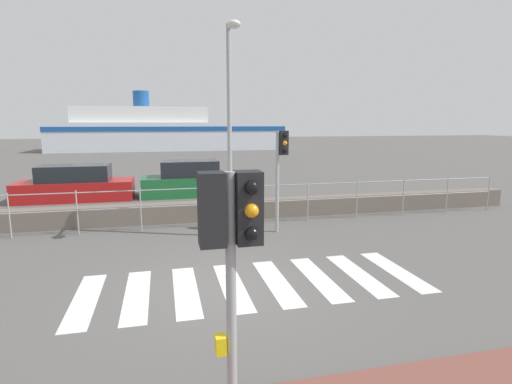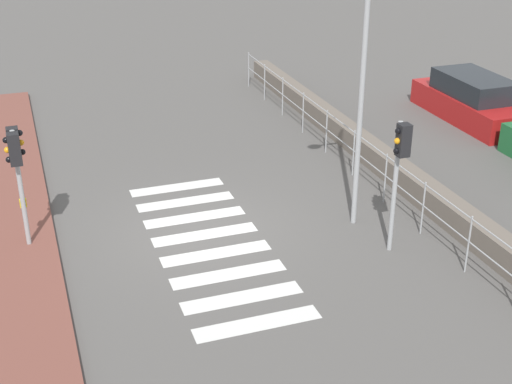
% 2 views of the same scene
% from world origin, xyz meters
% --- Properties ---
extents(ground_plane, '(160.00, 160.00, 0.00)m').
position_xyz_m(ground_plane, '(0.00, 0.00, 0.00)').
color(ground_plane, '#565451').
extents(crosswalk, '(6.75, 2.40, 0.01)m').
position_xyz_m(crosswalk, '(0.63, 0.00, 0.00)').
color(crosswalk, silver).
rests_on(crosswalk, ground_plane).
extents(seawall, '(23.15, 0.55, 0.62)m').
position_xyz_m(seawall, '(0.00, 5.50, 0.31)').
color(seawall, '#6B6056').
rests_on(seawall, ground_plane).
extents(harbor_fence, '(20.87, 0.04, 1.28)m').
position_xyz_m(harbor_fence, '(-0.00, 4.63, 0.83)').
color(harbor_fence, '#9EA0A3').
rests_on(harbor_fence, ground_plane).
extents(traffic_light_near, '(0.58, 0.41, 2.73)m').
position_xyz_m(traffic_light_near, '(-0.48, -3.77, 2.13)').
color(traffic_light_near, '#9EA0A3').
rests_on(traffic_light_near, ground_plane).
extents(traffic_light_far, '(0.34, 0.32, 2.94)m').
position_xyz_m(traffic_light_far, '(2.24, 3.60, 2.16)').
color(traffic_light_far, '#9EA0A3').
rests_on(traffic_light_far, ground_plane).
extents(streetlamp, '(0.32, 1.08, 5.68)m').
position_xyz_m(streetlamp, '(0.73, 3.24, 3.55)').
color(streetlamp, '#9EA0A3').
rests_on(streetlamp, ground_plane).
extents(ferry_boat, '(26.27, 6.77, 6.73)m').
position_xyz_m(ferry_boat, '(-0.64, 41.39, 2.11)').
color(ferry_boat, silver).
rests_on(ferry_boat, ground_plane).
extents(parked_car_red, '(4.56, 1.76, 1.45)m').
position_xyz_m(parked_car_red, '(-4.59, 10.27, 0.62)').
color(parked_car_red, '#B21919').
rests_on(parked_car_red, ground_plane).
extents(parked_car_green, '(4.10, 1.71, 1.54)m').
position_xyz_m(parked_car_green, '(0.08, 10.27, 0.65)').
color(parked_car_green, '#1E6633').
rests_on(parked_car_green, ground_plane).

